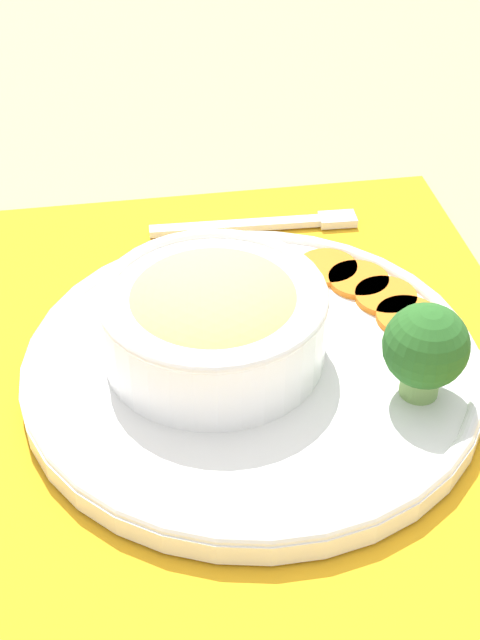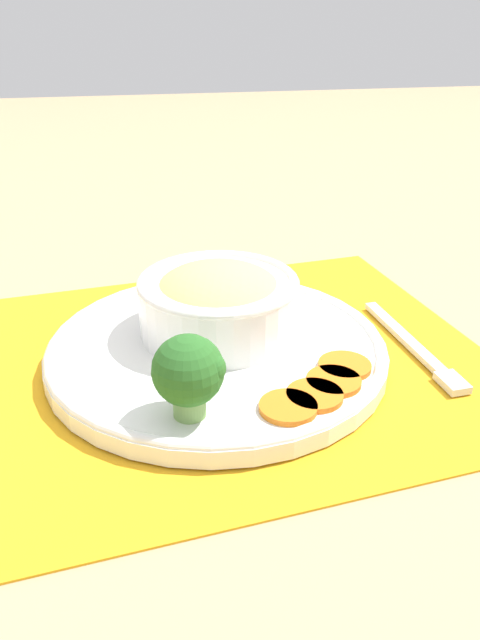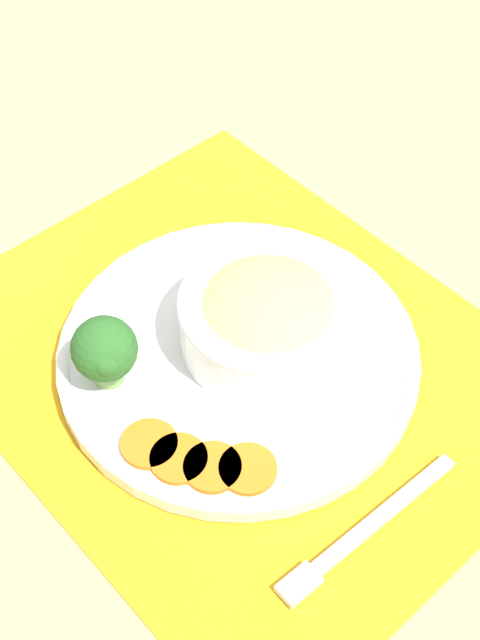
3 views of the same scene
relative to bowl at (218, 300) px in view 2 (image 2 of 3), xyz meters
name	(u,v)px [view 2 (image 2 of 3)]	position (x,y,z in m)	size (l,w,h in m)	color
ground_plane	(217,362)	(0.01, 0.03, -0.05)	(4.00, 4.00, 0.00)	tan
placemat	(217,360)	(0.01, 0.03, -0.05)	(0.56, 0.47, 0.00)	orange
plate	(217,348)	(0.01, 0.03, -0.04)	(0.32, 0.32, 0.02)	white
bowl	(218,300)	(0.00, 0.00, 0.00)	(0.16, 0.16, 0.07)	white
broccoli_floret	(189,372)	(0.05, 0.14, 0.01)	(0.06, 0.06, 0.07)	#759E51
carrot_slice_near	(288,407)	(-0.03, 0.14, -0.03)	(0.05, 0.05, 0.01)	orange
carrot_slice_middle	(315,395)	(-0.06, 0.13, -0.03)	(0.05, 0.05, 0.01)	orange
carrot_slice_far	(334,381)	(-0.08, 0.11, -0.03)	(0.05, 0.05, 0.01)	orange
carrot_slice_extra	(345,366)	(-0.10, 0.09, -0.03)	(0.05, 0.05, 0.01)	orange
fork	(420,352)	(-0.19, 0.06, -0.05)	(0.03, 0.18, 0.01)	silver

